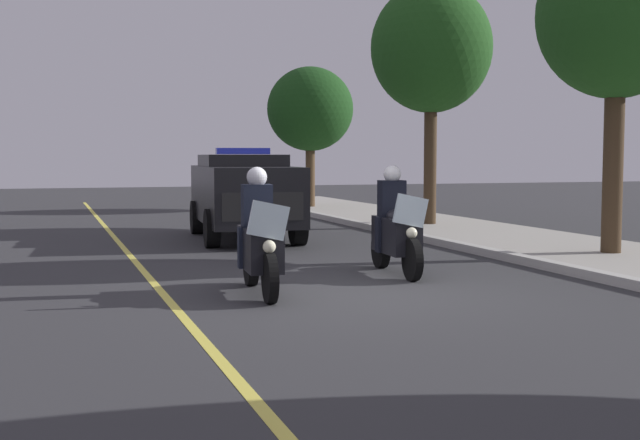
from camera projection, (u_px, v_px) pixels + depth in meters
ground_plane at (353, 293)px, 11.11m from camera, size 80.00×80.00×0.00m
curb_strip at (593, 275)px, 12.35m from camera, size 48.00×0.24×0.15m
lane_stripe_center at (171, 303)px, 10.33m from camera, size 48.00×0.12×0.01m
police_motorcycle_lead_left at (259, 243)px, 11.03m from camera, size 2.14×0.62×1.72m
police_motorcycle_lead_right at (396, 230)px, 12.90m from camera, size 2.14×0.62×1.72m
police_suv at (244, 192)px, 18.31m from camera, size 5.03×2.38×2.05m
tree_mid_block at (617, 16)px, 14.69m from camera, size 2.88×2.88×5.83m
tree_far_back at (431, 49)px, 21.08m from camera, size 3.14×3.14×6.23m
tree_behind_suv at (310, 110)px, 28.58m from camera, size 3.02×3.02×4.89m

